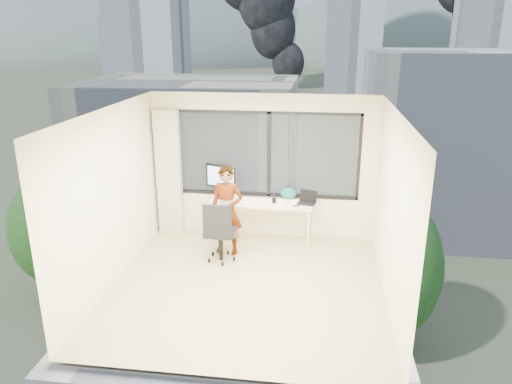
% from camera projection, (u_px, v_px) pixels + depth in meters
% --- Properties ---
extents(floor, '(4.00, 4.00, 0.01)m').
position_uv_depth(floor, '(247.00, 286.00, 7.19)').
color(floor, tan).
rests_on(floor, ground).
extents(ceiling, '(4.00, 4.00, 0.01)m').
position_uv_depth(ceiling, '(246.00, 112.00, 6.37)').
color(ceiling, white).
rests_on(ceiling, ground).
extents(wall_front, '(4.00, 0.01, 2.60)m').
position_uv_depth(wall_front, '(217.00, 271.00, 4.90)').
color(wall_front, beige).
rests_on(wall_front, ground).
extents(wall_left, '(0.01, 4.00, 2.60)m').
position_uv_depth(wall_left, '(111.00, 198.00, 7.03)').
color(wall_left, beige).
rests_on(wall_left, ground).
extents(wall_right, '(0.01, 4.00, 2.60)m').
position_uv_depth(wall_right, '(393.00, 211.00, 6.53)').
color(wall_right, beige).
rests_on(wall_right, ground).
extents(window_wall, '(3.30, 0.16, 1.55)m').
position_uv_depth(window_wall, '(266.00, 154.00, 8.58)').
color(window_wall, black).
rests_on(window_wall, ground).
extents(curtain, '(0.45, 0.14, 2.30)m').
position_uv_depth(curtain, '(169.00, 173.00, 8.81)').
color(curtain, beige).
rests_on(curtain, floor).
extents(desk, '(1.80, 0.60, 0.75)m').
position_uv_depth(desk, '(261.00, 221.00, 8.63)').
color(desk, beige).
rests_on(desk, floor).
extents(chair, '(0.55, 0.55, 1.06)m').
position_uv_depth(chair, '(221.00, 230.00, 7.86)').
color(chair, black).
rests_on(chair, floor).
extents(person, '(0.59, 0.43, 1.53)m').
position_uv_depth(person, '(227.00, 210.00, 8.07)').
color(person, '#2D2D33').
rests_on(person, floor).
extents(monitor, '(0.61, 0.33, 0.61)m').
position_uv_depth(monitor, '(221.00, 181.00, 8.65)').
color(monitor, black).
rests_on(monitor, desk).
extents(game_console, '(0.34, 0.29, 0.08)m').
position_uv_depth(game_console, '(230.00, 194.00, 8.82)').
color(game_console, white).
rests_on(game_console, desk).
extents(laptop, '(0.37, 0.39, 0.20)m').
position_uv_depth(laptop, '(307.00, 198.00, 8.39)').
color(laptop, black).
rests_on(laptop, desk).
extents(cellphone, '(0.13, 0.09, 0.01)m').
position_uv_depth(cellphone, '(296.00, 206.00, 8.30)').
color(cellphone, black).
rests_on(cellphone, desk).
extents(pen_cup, '(0.09, 0.09, 0.09)m').
position_uv_depth(pen_cup, '(274.00, 200.00, 8.46)').
color(pen_cup, black).
rests_on(pen_cup, desk).
extents(handbag, '(0.32, 0.22, 0.22)m').
position_uv_depth(handbag, '(288.00, 193.00, 8.63)').
color(handbag, '#0D504B').
rests_on(handbag, desk).
extents(exterior_ground, '(400.00, 400.00, 0.04)m').
position_uv_depth(exterior_ground, '(317.00, 102.00, 124.42)').
color(exterior_ground, '#515B3D').
rests_on(exterior_ground, ground).
extents(near_bldg_a, '(16.00, 12.00, 14.00)m').
position_uv_depth(near_bldg_a, '(193.00, 170.00, 38.74)').
color(near_bldg_a, beige).
rests_on(near_bldg_a, exterior_ground).
extents(near_bldg_b, '(14.00, 13.00, 16.00)m').
position_uv_depth(near_bldg_b, '(443.00, 143.00, 43.30)').
color(near_bldg_b, white).
rests_on(near_bldg_b, exterior_ground).
extents(far_tower_a, '(14.00, 14.00, 28.00)m').
position_uv_depth(far_tower_a, '(150.00, 48.00, 100.87)').
color(far_tower_a, silver).
rests_on(far_tower_a, exterior_ground).
extents(far_tower_b, '(13.00, 13.00, 30.00)m').
position_uv_depth(far_tower_b, '(352.00, 41.00, 118.65)').
color(far_tower_b, silver).
rests_on(far_tower_b, exterior_ground).
extents(far_tower_c, '(15.00, 15.00, 26.00)m').
position_uv_depth(far_tower_c, '(484.00, 48.00, 133.43)').
color(far_tower_c, silver).
rests_on(far_tower_c, exterior_ground).
extents(far_tower_d, '(16.00, 14.00, 22.00)m').
position_uv_depth(far_tower_d, '(134.00, 52.00, 156.66)').
color(far_tower_d, silver).
rests_on(far_tower_d, exterior_ground).
extents(hill_a, '(288.00, 216.00, 90.00)m').
position_uv_depth(hill_a, '(143.00, 58.00, 327.46)').
color(hill_a, slate).
rests_on(hill_a, exterior_ground).
extents(hill_b, '(300.00, 220.00, 96.00)m').
position_uv_depth(hill_b, '(484.00, 60.00, 299.81)').
color(hill_b, slate).
rests_on(hill_b, exterior_ground).
extents(tree_a, '(7.00, 7.00, 8.00)m').
position_uv_depth(tree_a, '(65.00, 240.00, 33.06)').
color(tree_a, '#1D531B').
rests_on(tree_a, exterior_ground).
extents(tree_b, '(7.60, 7.60, 9.00)m').
position_uv_depth(tree_b, '(369.00, 281.00, 26.62)').
color(tree_b, '#1D531B').
rests_on(tree_b, exterior_ground).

